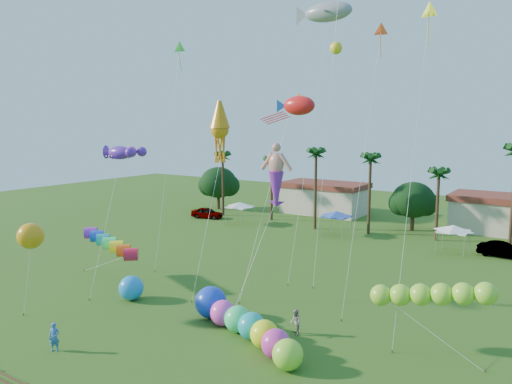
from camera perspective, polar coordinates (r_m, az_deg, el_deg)
The scene contains 21 objects.
ground at distance 30.45m, azimuth -11.14°, elevation -19.28°, with size 160.00×160.00×0.00m, color #285116.
tree_line at distance 65.65m, azimuth 19.43°, elevation -0.94°, with size 69.46×8.91×11.00m.
buildings_row at distance 73.52m, azimuth 15.50°, elevation -1.66°, with size 35.00×7.00×4.00m.
tent_row at distance 61.87m, azimuth 8.96°, elevation -2.53°, with size 31.00×4.00×0.60m.
car_a at distance 73.41m, azimuth -5.62°, elevation -2.38°, with size 1.87×4.66×1.59m, color #4C4C54.
car_b at distance 57.98m, azimuth 26.34°, elevation -5.95°, with size 1.67×4.78×1.57m, color #4C4C54.
spectator_a at distance 33.96m, azimuth -22.06°, elevation -15.12°, with size 0.65×0.42×1.77m, color #3669BE.
spectator_b at distance 33.94m, azimuth 4.54°, elevation -14.60°, with size 0.84×0.65×1.73m, color #A39888.
caterpillar_inflatable at distance 33.51m, azimuth -1.54°, elevation -14.71°, with size 10.78×5.93×2.28m.
blue_ball at distance 41.11m, azimuth -14.07°, elevation -10.58°, with size 1.94×1.94×1.94m, color #1A88ED.
rainbow_tube at distance 44.01m, azimuth -15.81°, elevation -6.52°, with size 9.70×4.94×3.65m.
green_worm at distance 32.18m, azimuth 14.08°, elevation -11.37°, with size 9.62×1.65×4.13m.
orange_ball_kite at distance 38.73m, azimuth -24.36°, elevation -4.60°, with size 2.23×2.23×6.85m.
merman_kite at distance 38.61m, azimuth 2.32°, elevation 1.43°, with size 2.15×5.41×11.89m.
fish_kite at distance 40.78m, azimuth 4.95°, elevation 9.80°, with size 4.36×7.02×16.09m.
shark_kite at distance 48.04m, azimuth 8.24°, elevation 19.69°, with size 6.29×7.71×24.84m.
squid_kite at distance 40.00m, azimuth -4.17°, elevation 7.14°, with size 1.92×4.40×15.69m.
lobster_kite at distance 41.84m, azimuth -15.31°, elevation 4.35°, with size 4.17×4.68×12.24m.
delta_kite_red at distance 38.11m, azimuth 14.01°, elevation 16.86°, with size 1.29×4.55×20.93m.
delta_kite_yellow at distance 33.51m, azimuth 19.11°, elevation 18.34°, with size 1.25×3.69×21.13m.
delta_kite_green at distance 49.38m, azimuth -8.78°, elevation 15.60°, with size 1.31×4.29×21.50m.
Camera 1 is at (19.36, -19.00, 13.83)m, focal length 35.00 mm.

